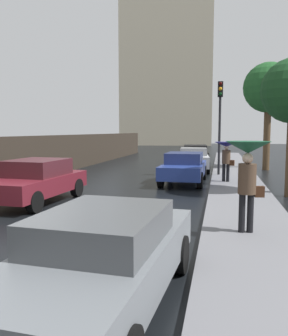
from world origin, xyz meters
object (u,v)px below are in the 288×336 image
street_tree_mid (269,89)px  car_black_far_ahead (195,154)px  traffic_light (220,111)px  car_blue_mid_road (184,167)px  car_silver_far_lane (194,159)px  pedestrian_with_umbrella_far (226,150)px  pedestrian_with_umbrella_near (248,162)px  car_maroon_behind_camera (35,180)px  car_grey_near_kerb (104,257)px

street_tree_mid → car_black_far_ahead: bearing=142.8°
traffic_light → car_blue_mid_road: bearing=-122.5°
car_silver_far_lane → pedestrian_with_umbrella_far: pedestrian_with_umbrella_far is taller
car_blue_mid_road → traffic_light: bearing=58.2°
pedestrian_with_umbrella_near → car_blue_mid_road: bearing=96.0°
car_black_far_ahead → car_silver_far_lane: size_ratio=1.06×
car_maroon_behind_camera → car_blue_mid_road: bearing=-125.8°
car_black_far_ahead → street_tree_mid: street_tree_mid is taller
pedestrian_with_umbrella_near → traffic_light: size_ratio=0.43×
car_blue_mid_road → pedestrian_with_umbrella_far: size_ratio=2.44×
car_grey_near_kerb → pedestrian_with_umbrella_near: size_ratio=2.22×
car_blue_mid_road → traffic_light: size_ratio=0.91×
car_black_far_ahead → car_silver_far_lane: bearing=-91.3°
car_grey_near_kerb → car_silver_far_lane: car_silver_far_lane is taller
pedestrian_with_umbrella_far → traffic_light: size_ratio=0.37×
pedestrian_with_umbrella_far → traffic_light: traffic_light is taller
car_black_far_ahead → car_blue_mid_road: bearing=-93.1°
car_silver_far_lane → car_blue_mid_road: bearing=-94.9°
car_black_far_ahead → pedestrian_with_umbrella_near: pedestrian_with_umbrella_near is taller
pedestrian_with_umbrella_far → pedestrian_with_umbrella_near: bearing=108.5°
car_blue_mid_road → car_grey_near_kerb: bearing=-88.7°
car_grey_near_kerb → car_blue_mid_road: 11.56m
car_blue_mid_road → car_maroon_behind_camera: (-4.33, -5.34, 0.01)m
car_maroon_behind_camera → car_grey_near_kerb: bearing=128.8°
car_grey_near_kerb → car_maroon_behind_camera: 7.64m
street_tree_mid → car_grey_near_kerb: bearing=-103.1°
car_blue_mid_road → traffic_light: (1.52, 2.39, 2.61)m
car_grey_near_kerb → street_tree_mid: (4.16, 17.93, 4.10)m
street_tree_mid → car_maroon_behind_camera: bearing=-126.3°
pedestrian_with_umbrella_near → traffic_light: (-0.64, 10.38, 1.65)m
car_silver_far_lane → traffic_light: 3.89m
car_blue_mid_road → traffic_light: 3.85m
car_black_far_ahead → car_maroon_behind_camera: size_ratio=1.08×
traffic_light → street_tree_mid: street_tree_mid is taller
car_grey_near_kerb → car_black_far_ahead: bearing=94.5°
pedestrian_with_umbrella_near → pedestrian_with_umbrella_far: 7.92m
car_blue_mid_road → traffic_light: traffic_light is taller
pedestrian_with_umbrella_near → street_tree_mid: bearing=72.5°
car_blue_mid_road → car_silver_far_lane: 4.90m
car_grey_near_kerb → traffic_light: bearing=88.0°
car_black_far_ahead → car_silver_far_lane: car_silver_far_lane is taller
car_grey_near_kerb → car_maroon_behind_camera: bearing=129.3°
car_silver_far_lane → car_maroon_behind_camera: bearing=-117.4°
car_black_far_ahead → pedestrian_with_umbrella_far: (2.01, -9.82, 0.80)m
car_black_far_ahead → pedestrian_with_umbrella_far: pedestrian_with_umbrella_far is taller
car_maroon_behind_camera → pedestrian_with_umbrella_near: pedestrian_with_umbrella_near is taller
pedestrian_with_umbrella_far → street_tree_mid: size_ratio=0.27×
car_blue_mid_road → pedestrian_with_umbrella_far: bearing=-1.7°
car_grey_near_kerb → traffic_light: (1.41, 13.95, 2.63)m
car_grey_near_kerb → car_blue_mid_road: bearing=94.3°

